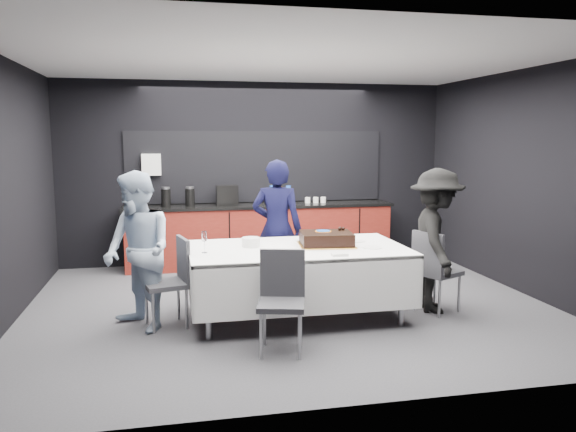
# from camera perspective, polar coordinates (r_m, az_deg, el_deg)

# --- Properties ---
(ground) EXTENTS (6.00, 6.00, 0.00)m
(ground) POSITION_cam_1_polar(r_m,az_deg,el_deg) (6.64, 0.18, -9.13)
(ground) COLOR #424247
(ground) RESTS_ON ground
(room_shell) EXTENTS (6.04, 5.04, 2.82)m
(room_shell) POSITION_cam_1_polar(r_m,az_deg,el_deg) (6.35, 0.19, 7.12)
(room_shell) COLOR white
(room_shell) RESTS_ON ground
(kitchenette) EXTENTS (4.10, 0.64, 2.05)m
(kitchenette) POSITION_cam_1_polar(r_m,az_deg,el_deg) (8.64, -2.98, -1.42)
(kitchenette) COLOR #5E140E
(kitchenette) RESTS_ON ground
(party_table) EXTENTS (2.32, 1.32, 0.78)m
(party_table) POSITION_cam_1_polar(r_m,az_deg,el_deg) (6.10, 0.96, -4.45)
(party_table) COLOR #99999E
(party_table) RESTS_ON ground
(cake_assembly) EXTENTS (0.64, 0.55, 0.18)m
(cake_assembly) POSITION_cam_1_polar(r_m,az_deg,el_deg) (6.16, 3.92, -2.33)
(cake_assembly) COLOR gold
(cake_assembly) RESTS_ON party_table
(plate_stack) EXTENTS (0.20, 0.20, 0.10)m
(plate_stack) POSITION_cam_1_polar(r_m,az_deg,el_deg) (6.10, -3.79, -2.66)
(plate_stack) COLOR white
(plate_stack) RESTS_ON party_table
(loose_plate_near) EXTENTS (0.21, 0.21, 0.01)m
(loose_plate_near) POSITION_cam_1_polar(r_m,az_deg,el_deg) (5.78, -1.14, -3.69)
(loose_plate_near) COLOR white
(loose_plate_near) RESTS_ON party_table
(loose_plate_right_a) EXTENTS (0.19, 0.19, 0.01)m
(loose_plate_right_a) POSITION_cam_1_polar(r_m,az_deg,el_deg) (6.44, 7.03, -2.55)
(loose_plate_right_a) COLOR white
(loose_plate_right_a) RESTS_ON party_table
(loose_plate_right_b) EXTENTS (0.21, 0.21, 0.01)m
(loose_plate_right_b) POSITION_cam_1_polar(r_m,az_deg,el_deg) (6.10, 8.55, -3.18)
(loose_plate_right_b) COLOR white
(loose_plate_right_b) RESTS_ON party_table
(loose_plate_far) EXTENTS (0.20, 0.20, 0.01)m
(loose_plate_far) POSITION_cam_1_polar(r_m,az_deg,el_deg) (6.42, 1.52, -2.51)
(loose_plate_far) COLOR white
(loose_plate_far) RESTS_ON party_table
(fork_pile) EXTENTS (0.16, 0.10, 0.02)m
(fork_pile) POSITION_cam_1_polar(r_m,az_deg,el_deg) (5.65, 5.25, -3.92)
(fork_pile) COLOR white
(fork_pile) RESTS_ON party_table
(champagne_flute) EXTENTS (0.06, 0.06, 0.22)m
(champagne_flute) POSITION_cam_1_polar(r_m,az_deg,el_deg) (5.81, -8.51, -2.18)
(champagne_flute) COLOR white
(champagne_flute) RESTS_ON party_table
(chair_left) EXTENTS (0.50, 0.50, 0.92)m
(chair_left) POSITION_cam_1_polar(r_m,az_deg,el_deg) (5.97, -11.58, -5.94)
(chair_left) COLOR #323237
(chair_left) RESTS_ON ground
(chair_right) EXTENTS (0.56, 0.56, 0.92)m
(chair_right) POSITION_cam_1_polar(r_m,az_deg,el_deg) (6.48, 14.55, -4.92)
(chair_right) COLOR #323237
(chair_right) RESTS_ON ground
(chair_near) EXTENTS (0.51, 0.51, 0.92)m
(chair_near) POSITION_cam_1_polar(r_m,az_deg,el_deg) (5.21, -0.63, -7.84)
(chair_near) COLOR #323237
(chair_near) RESTS_ON ground
(person_center) EXTENTS (0.72, 0.58, 1.69)m
(person_center) POSITION_cam_1_polar(r_m,az_deg,el_deg) (6.89, -1.13, -1.27)
(person_center) COLOR black
(person_center) RESTS_ON ground
(person_left) EXTENTS (0.95, 1.00, 1.63)m
(person_left) POSITION_cam_1_polar(r_m,az_deg,el_deg) (5.87, -15.00, -3.50)
(person_left) COLOR #ACC0D8
(person_left) RESTS_ON ground
(person_right) EXTENTS (0.86, 1.17, 1.62)m
(person_right) POSITION_cam_1_polar(r_m,az_deg,el_deg) (6.52, 14.81, -2.41)
(person_right) COLOR black
(person_right) RESTS_ON ground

